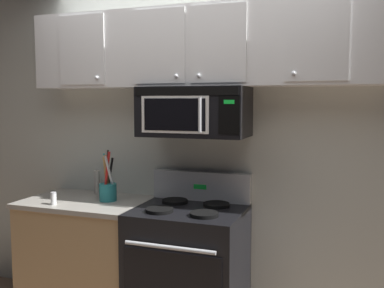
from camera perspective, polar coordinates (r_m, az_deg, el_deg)
name	(u,v)px	position (r m, az deg, el deg)	size (l,w,h in m)	color
back_wall	(205,140)	(3.31, 1.75, 0.48)	(5.20, 0.10, 2.70)	silver
stove_range	(189,269)	(3.17, -0.42, -16.18)	(0.76, 0.69, 1.12)	black
over_range_microwave	(194,112)	(3.06, 0.31, 4.29)	(0.76, 0.43, 0.35)	black
upper_cabinets	(196,48)	(3.11, 0.52, 12.62)	(2.50, 0.36, 0.55)	silver
counter_segment	(88,256)	(3.54, -13.67, -14.26)	(0.93, 0.65, 0.90)	tan
utensil_crock_teal	(108,188)	(3.32, -11.08, -5.78)	(0.13, 0.14, 0.39)	teal
salt_shaker	(53,198)	(3.31, -17.88, -6.88)	(0.04, 0.04, 0.09)	white
pepper_mill	(97,182)	(3.58, -12.46, -4.96)	(0.05, 0.05, 0.19)	#B7B2A8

